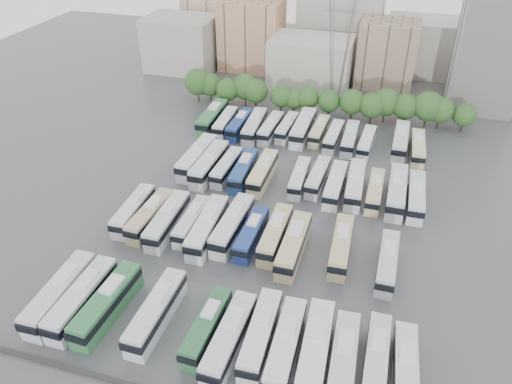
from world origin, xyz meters
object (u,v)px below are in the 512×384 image
(bus_r3_s0, at_px, (212,117))
(bus_r3_s12, at_px, (400,141))
(bus_r1_s0, at_px, (134,210))
(bus_r3_s8, at_px, (334,136))
(bus_r0_s6, at_px, (207,327))
(bus_r0_s7, at_px, (229,338))
(bus_r2_s11, at_px, (375,191))
(bus_r3_s1, at_px, (225,122))
(electricity_pylon, at_px, (342,23))
(bus_r1_s8, at_px, (294,245))
(bus_r1_s6, at_px, (252,234))
(bus_r2_s7, at_px, (299,177))
(bus_r0_s8, at_px, (261,334))
(bus_r3_s13, at_px, (418,148))
(bus_r0_s9, at_px, (286,346))
(bus_r1_s5, at_px, (233,225))
(bus_r1_s1, at_px, (150,215))
(bus_r1_s12, at_px, (387,262))
(bus_r2_s12, at_px, (397,191))
(bus_r2_s4, at_px, (244,170))
(bus_r3_s10, at_px, (367,142))
(bus_r3_s9, at_px, (350,138))
(bus_r3_s2, at_px, (240,124))
(bus_r3_s3, at_px, (254,126))
(bus_r0_s0, at_px, (60,293))
(bus_r3_s7, at_px, (319,131))
(bus_r2_s10, at_px, (355,184))
(bus_r0_s2, at_px, (107,304))
(apartment_tower, at_px, (489,51))
(bus_r2_s1, at_px, (197,157))
(bus_r0_s11, at_px, (343,363))
(bus_r0_s13, at_px, (405,371))
(bus_r2_s2, at_px, (209,164))
(bus_r2_s8, at_px, (318,177))
(bus_r0_s10, at_px, (315,353))
(bus_r3_s5, at_px, (287,127))
(bus_r0_s4, at_px, (156,312))
(bus_r1_s4, at_px, (208,227))
(bus_r0_s1, at_px, (82,298))
(bus_r0_s12, at_px, (376,359))
(bus_r2_s5, at_px, (263,172))
(bus_r2_s9, at_px, (335,184))
(bus_r2_s13, at_px, (416,196))
(bus_r3_s6, at_px, (303,127))

(bus_r3_s0, bearing_deg, bus_r3_s12, -0.49)
(bus_r1_s0, distance_m, bus_r3_s8, 43.61)
(bus_r0_s6, height_order, bus_r0_s7, bus_r0_s7)
(bus_r2_s11, distance_m, bus_r3_s1, 37.54)
(electricity_pylon, height_order, bus_r1_s8, electricity_pylon)
(bus_r1_s6, height_order, bus_r2_s7, bus_r1_s6)
(bus_r0_s8, height_order, bus_r3_s13, bus_r0_s8)
(bus_r0_s9, relative_size, bus_r1_s5, 0.96)
(bus_r1_s1, distance_m, bus_r1_s12, 36.32)
(bus_r2_s12, relative_size, bus_r3_s1, 1.19)
(bus_r2_s4, bearing_deg, bus_r3_s10, 38.74)
(bus_r1_s6, relative_size, bus_r3_s9, 0.95)
(bus_r1_s12, distance_m, bus_r3_s2, 48.55)
(bus_r1_s12, relative_size, bus_r2_s4, 0.96)
(bus_r3_s3, bearing_deg, bus_r0_s0, -103.25)
(bus_r3_s7, bearing_deg, bus_r1_s8, -83.21)
(bus_r1_s1, xyz_separation_m, bus_r2_s10, (29.58, 18.01, 0.12))
(bus_r0_s2, bearing_deg, bus_r0_s8, 5.01)
(apartment_tower, height_order, bus_r2_s12, apartment_tower)
(bus_r0_s6, height_order, bus_r2_s1, bus_r2_s1)
(apartment_tower, bearing_deg, bus_r3_s12, -120.51)
(bus_r0_s11, xyz_separation_m, bus_r0_s13, (6.62, 1.06, -0.17))
(bus_r2_s2, bearing_deg, apartment_tower, 44.63)
(bus_r2_s7, bearing_deg, bus_r2_s8, 17.80)
(bus_r2_s10, bearing_deg, bus_r0_s10, -92.08)
(electricity_pylon, height_order, bus_r3_s5, electricity_pylon)
(apartment_tower, height_order, bus_r2_s10, apartment_tower)
(bus_r0_s10, height_order, bus_r1_s12, bus_r0_s10)
(bus_r1_s8, height_order, bus_r3_s8, bus_r1_s8)
(bus_r2_s1, bearing_deg, bus_r2_s8, 1.67)
(bus_r1_s0, bearing_deg, bus_r3_s12, 40.23)
(bus_r1_s0, relative_size, bus_r3_s5, 1.08)
(apartment_tower, relative_size, bus_r0_s4, 2.05)
(bus_r2_s1, xyz_separation_m, bus_r3_s9, (26.25, 16.26, -0.29))
(bus_r3_s12, relative_size, bus_r3_s13, 1.09)
(bus_r2_s11, xyz_separation_m, bus_r3_s5, (-19.88, 19.48, -0.04))
(bus_r0_s9, distance_m, bus_r1_s4, 24.49)
(bus_r0_s1, distance_m, bus_r1_s0, 19.53)
(bus_r1_s12, bearing_deg, bus_r1_s5, 176.21)
(bus_r0_s11, relative_size, bus_r0_s12, 1.11)
(bus_r0_s7, height_order, bus_r2_s5, bus_r0_s7)
(electricity_pylon, relative_size, bus_r1_s6, 3.07)
(bus_r3_s10, bearing_deg, bus_r2_s7, -117.93)
(bus_r3_s10, bearing_deg, bus_r1_s8, -97.89)
(bus_r1_s5, xyz_separation_m, bus_r2_s9, (13.14, 15.98, -0.16))
(bus_r3_s9, bearing_deg, bus_r2_s13, -54.28)
(bus_r2_s11, height_order, bus_r3_s6, bus_r3_s6)
(bus_r0_s13, xyz_separation_m, bus_r3_s7, (-19.62, 55.04, -0.11))
(bus_r1_s0, relative_size, bus_r2_s7, 1.08)
(bus_r0_s10, height_order, bus_r2_s11, bus_r0_s10)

